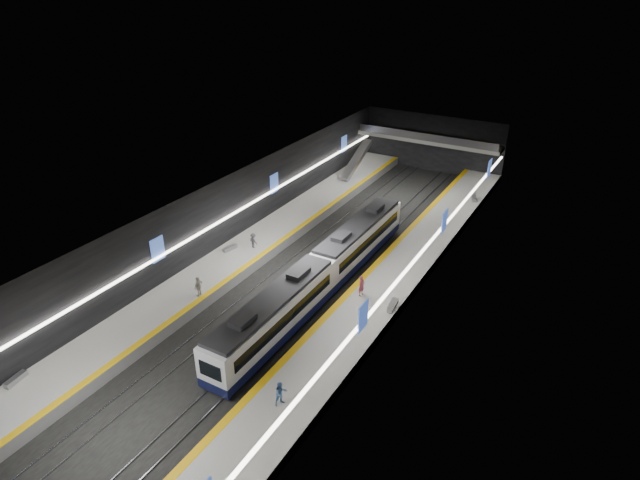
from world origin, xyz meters
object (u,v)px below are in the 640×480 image
Objects in this scene: bench_left_far at (230,248)px; escalator at (356,160)px; train at (321,273)px; passenger_right_a at (362,286)px; passenger_left_b at (253,241)px; bench_right_near at (392,305)px; bench_right_far at (474,198)px; passenger_right_b at (281,394)px; passenger_left_a at (199,286)px; bench_left_near at (16,379)px.

escalator is at bearing 98.31° from bench_left_far.
bench_left_far is (-11.16, 1.01, -1.00)m from train.
escalator is 4.27× the size of passenger_right_a.
train is at bearing -179.68° from passenger_left_b.
bench_right_near reaches higher than bench_left_far.
bench_right_near is (7.00, -0.22, -0.97)m from train.
bench_right_near is 1.04× the size of bench_right_far.
bench_right_near is 3.20m from passenger_right_a.
passenger_right_b is 21.99m from passenger_left_b.
bench_left_far is (-1.16, -25.98, -1.70)m from escalator.
passenger_left_a is at bearing 89.54° from passenger_right_b.
bench_left_near is 0.87× the size of passenger_left_a.
bench_right_near is (19.00, 21.19, 0.02)m from bench_left_near.
bench_left_near is at bearing 99.52° from passenger_left_b.
train is 19.10× the size of passenger_left_b.
train is 16.20× the size of bench_right_near.
train is 18.64× the size of bench_left_far.
passenger_right_a is (3.90, 0.18, -0.26)m from train.
passenger_left_a is (-13.27, 7.17, 0.05)m from passenger_right_b.
bench_left_near is (-12.00, -21.41, -0.99)m from train.
bench_right_far is 28.31m from passenger_left_b.
bench_left_near is 50.90m from bench_right_far.
train reaches higher than passenger_left_b.
passenger_left_a reaches higher than bench_right_near.
passenger_right_b is 1.14× the size of passenger_left_b.
bench_right_near is 13.97m from passenger_right_b.
passenger_right_a is at bearing -62.59° from escalator.
escalator is at bearing 48.04° from passenger_right_b.
passenger_left_a is (-14.81, -32.85, 0.73)m from bench_right_far.
bench_left_far is 2.46m from passenger_left_b.
passenger_right_a is 14.26m from passenger_right_b.
passenger_right_b is at bearing -163.15° from passenger_right_a.
passenger_left_a is (-12.15, -7.04, 0.01)m from passenger_right_a.
escalator is at bearing 79.49° from bench_left_near.
escalator is 4.31× the size of bench_right_near.
passenger_right_a reaches higher than passenger_left_b.
passenger_right_a is 0.99× the size of passenger_left_a.
escalator is at bearing 39.74° from passenger_right_a.
bench_right_near is 16.61m from passenger_left_b.
passenger_left_a is (1.76, -33.86, -0.95)m from escalator.
train is at bearing 171.04° from bench_right_near.
passenger_left_a is (2.91, -7.88, 0.75)m from bench_left_far.
train is at bearing -69.67° from escalator.
escalator is 32.13m from bench_right_near.
bench_right_far is 1.00× the size of passenger_right_b.
bench_left_near is 0.92× the size of passenger_right_b.
bench_left_far is 18.20m from bench_right_near.
bench_left_near is 0.92× the size of bench_right_far.
escalator reaches higher than passenger_right_b.
passenger_left_a is at bearing -163.61° from bench_right_near.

